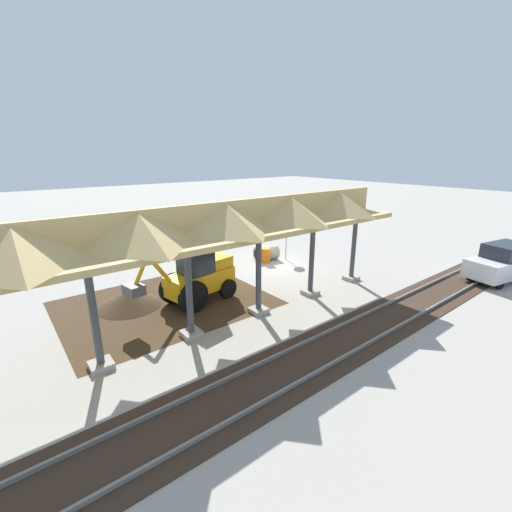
% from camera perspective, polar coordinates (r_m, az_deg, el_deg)
% --- Properties ---
extents(ground_plane, '(120.00, 120.00, 0.00)m').
position_cam_1_polar(ground_plane, '(20.98, 3.16, -1.49)').
color(ground_plane, '#9E998E').
extents(dirt_work_zone, '(8.83, 7.00, 0.01)m').
position_cam_1_polar(dirt_work_zone, '(16.29, -14.79, -7.58)').
color(dirt_work_zone, '#42301E').
rests_on(dirt_work_zone, ground).
extents(platform_canopy, '(17.24, 3.20, 4.90)m').
position_cam_1_polar(platform_canopy, '(12.68, -5.25, 5.76)').
color(platform_canopy, '#9E998E').
rests_on(platform_canopy, ground).
extents(rail_tracks, '(60.00, 2.58, 0.15)m').
position_cam_1_polar(rail_tracks, '(16.19, 23.00, -8.47)').
color(rail_tracks, slate).
rests_on(rail_tracks, ground).
extents(stop_sign, '(0.76, 0.06, 2.23)m').
position_cam_1_polar(stop_sign, '(21.75, 5.08, 3.52)').
color(stop_sign, gray).
rests_on(stop_sign, ground).
extents(backhoe, '(5.22, 2.17, 2.82)m').
position_cam_1_polar(backhoe, '(15.68, -9.74, -3.22)').
color(backhoe, orange).
rests_on(backhoe, ground).
extents(dirt_mound, '(5.78, 5.78, 1.43)m').
position_cam_1_polar(dirt_mound, '(16.50, -20.37, -7.79)').
color(dirt_mound, '#42301E').
rests_on(dirt_mound, ground).
extents(concrete_pipe, '(1.61, 1.17, 0.91)m').
position_cam_1_polar(concrete_pipe, '(21.83, 1.74, 0.52)').
color(concrete_pipe, '#9E9384').
rests_on(concrete_pipe, ground).
extents(distant_parked_car, '(4.46, 2.54, 1.98)m').
position_cam_1_polar(distant_parked_car, '(22.50, 35.91, -0.86)').
color(distant_parked_car, silver).
rests_on(distant_parked_car, ground).
extents(traffic_barrel, '(0.56, 0.56, 0.90)m').
position_cam_1_polar(traffic_barrel, '(21.31, 1.66, 0.09)').
color(traffic_barrel, orange).
rests_on(traffic_barrel, ground).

